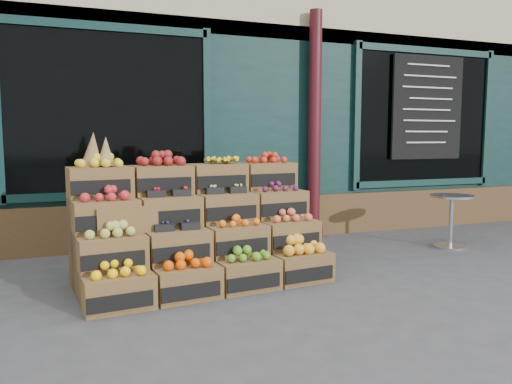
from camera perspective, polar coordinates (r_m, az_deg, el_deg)
name	(u,v)px	position (r m, az deg, el deg)	size (l,w,h in m)	color
ground	(300,284)	(5.04, 5.03, -10.40)	(60.00, 60.00, 0.00)	#3D3D3F
shop_facade	(184,86)	(9.73, -8.25, 11.86)	(12.00, 6.24, 4.80)	black
crate_display	(198,235)	(5.07, -6.65, -4.93)	(2.49, 1.40, 1.50)	brown
spare_crates	(125,248)	(4.85, -14.76, -6.26)	(0.59, 0.44, 0.82)	brown
bistro_table	(451,215)	(6.99, 21.41, -2.46)	(0.55, 0.55, 0.69)	silver
shopkeeper	(69,179)	(7.21, -20.56, 1.39)	(0.64, 0.42, 1.75)	#164D1C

